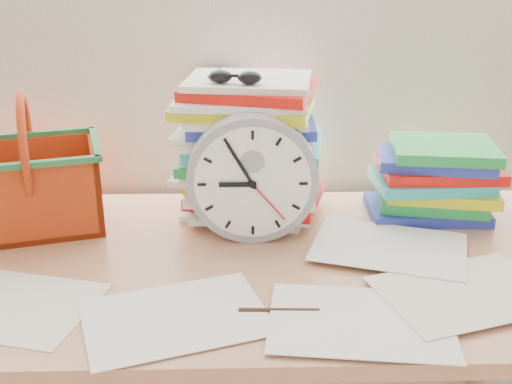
{
  "coord_description": "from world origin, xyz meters",
  "views": [
    {
      "loc": [
        0.0,
        0.46,
        1.35
      ],
      "look_at": [
        0.03,
        1.6,
        0.89
      ],
      "focal_mm": 45.0,
      "sensor_mm": 36.0,
      "label": 1
    }
  ],
  "objects_px": {
    "desk": "(240,291)",
    "clock": "(252,179)",
    "paper_stack": "(249,148)",
    "book_stack": "(435,179)",
    "basket": "(30,163)"
  },
  "relations": [
    {
      "from": "desk",
      "to": "clock",
      "type": "relative_size",
      "value": 5.18
    },
    {
      "from": "desk",
      "to": "paper_stack",
      "type": "distance_m",
      "value": 0.33
    },
    {
      "from": "desk",
      "to": "paper_stack",
      "type": "height_order",
      "value": "paper_stack"
    },
    {
      "from": "desk",
      "to": "paper_stack",
      "type": "bearing_deg",
      "value": 84.08
    },
    {
      "from": "paper_stack",
      "to": "book_stack",
      "type": "distance_m",
      "value": 0.43
    },
    {
      "from": "desk",
      "to": "basket",
      "type": "bearing_deg",
      "value": 158.98
    },
    {
      "from": "book_stack",
      "to": "basket",
      "type": "xyz_separation_m",
      "value": [
        -0.9,
        -0.04,
        0.06
      ]
    },
    {
      "from": "paper_stack",
      "to": "basket",
      "type": "height_order",
      "value": "paper_stack"
    },
    {
      "from": "book_stack",
      "to": "basket",
      "type": "distance_m",
      "value": 0.9
    },
    {
      "from": "desk",
      "to": "book_stack",
      "type": "height_order",
      "value": "book_stack"
    },
    {
      "from": "paper_stack",
      "to": "clock",
      "type": "height_order",
      "value": "paper_stack"
    },
    {
      "from": "paper_stack",
      "to": "book_stack",
      "type": "height_order",
      "value": "paper_stack"
    },
    {
      "from": "basket",
      "to": "clock",
      "type": "bearing_deg",
      "value": -24.44
    },
    {
      "from": "book_stack",
      "to": "desk",
      "type": "bearing_deg",
      "value": -154.62
    },
    {
      "from": "paper_stack",
      "to": "clock",
      "type": "distance_m",
      "value": 0.14
    }
  ]
}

